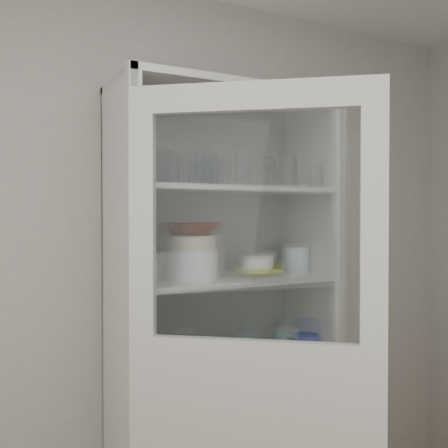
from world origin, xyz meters
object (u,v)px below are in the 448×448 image
plate_stack_front (192,265)px  terracotta_bowl (192,229)px  goblet_0 (136,168)px  mug_white (285,354)px  white_canister (171,355)px  goblet_2 (215,170)px  mug_teal (283,342)px  plate_stack_back (160,264)px  mug_blue (306,345)px  teal_jar (242,349)px  measuring_cups (185,373)px  cupboard_door (253,404)px  cream_bowl (192,243)px  tin_box (276,432)px  white_ramekin (258,262)px  glass_platter (258,273)px  goblet_3 (268,171)px  grey_bowl_stack (295,259)px  yellow_trivet (258,270)px  pantry_cabinet (218,344)px  goblet_1 (189,171)px

plate_stack_front → terracotta_bowl: 0.15m
goblet_0 → terracotta_bowl: size_ratio=0.71×
mug_white → white_canister: size_ratio=0.91×
goblet_2 → mug_teal: goblet_2 is taller
plate_stack_back → white_canister: 0.41m
terracotta_bowl → mug_blue: terracotta_bowl is taller
teal_jar → measuring_cups: (-0.34, -0.12, -0.03)m
cupboard_door → cream_bowl: size_ratio=9.97×
plate_stack_front → tin_box: plate_stack_front is taller
white_ramekin → mug_white: white_ramekin is taller
plate_stack_back → teal_jar: size_ratio=2.02×
terracotta_bowl → glass_platter: bearing=0.8°
measuring_cups → white_canister: 0.15m
glass_platter → tin_box: glass_platter is taller
goblet_3 → plate_stack_back: 0.71m
goblet_0 → white_canister: size_ratio=1.32×
cupboard_door → white_ramekin: bearing=94.8°
grey_bowl_stack → measuring_cups: grey_bowl_stack is taller
glass_platter → yellow_trivet: yellow_trivet is taller
goblet_0 → mug_blue: (0.79, -0.16, -0.83)m
goblet_3 → mug_blue: bearing=-58.2°
cupboard_door → plate_stack_front: (-0.03, 0.47, 0.45)m
mug_white → mug_blue: bearing=20.1°
plate_stack_back → grey_bowl_stack: (0.66, -0.11, 0.00)m
cupboard_door → mug_teal: bearing=85.7°
yellow_trivet → teal_jar: yellow_trivet is taller
white_ramekin → terracotta_bowl: bearing=-179.2°
goblet_2 → tin_box: goblet_2 is taller
grey_bowl_stack → teal_jar: (-0.31, -0.01, -0.41)m
pantry_cabinet → white_canister: 0.24m
plate_stack_back → teal_jar: (0.36, -0.12, -0.40)m
cream_bowl → teal_jar: bearing=10.9°
pantry_cabinet → plate_stack_front: size_ratio=9.43×
goblet_0 → white_canister: 0.83m
white_ramekin → mug_teal: size_ratio=1.50×
goblet_0 → teal_jar: goblet_0 is taller
tin_box → grey_bowl_stack: bearing=11.0°
white_canister → goblet_2: bearing=11.3°
terracotta_bowl → mug_teal: bearing=10.1°
goblet_1 → tin_box: goblet_1 is taller
glass_platter → white_canister: 0.53m
goblet_2 → tin_box: bearing=-17.0°
plate_stack_front → mug_teal: size_ratio=2.32×
goblet_2 → mug_blue: goblet_2 is taller
glass_platter → goblet_0: bearing=166.7°
cupboard_door → plate_stack_front: size_ratio=8.98×
pantry_cabinet → grey_bowl_stack: 0.56m
grey_bowl_stack → mug_blue: (0.00, -0.09, -0.41)m
cupboard_door → grey_bowl_stack: (0.55, 0.53, 0.45)m
goblet_2 → plate_stack_front: (-0.17, -0.12, -0.42)m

